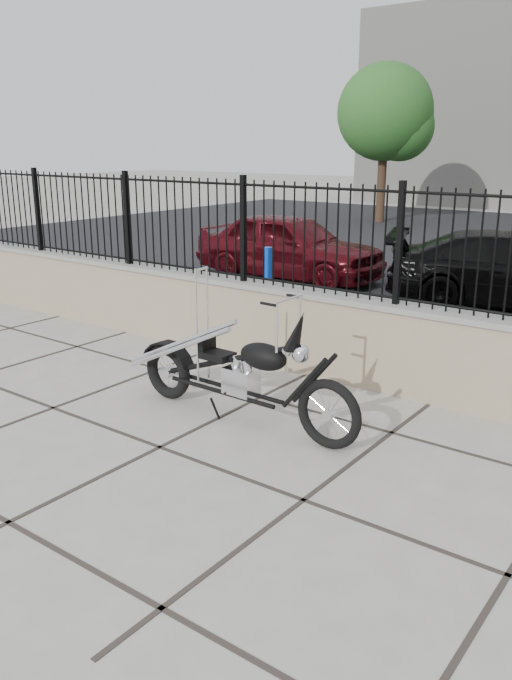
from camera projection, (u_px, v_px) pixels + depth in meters
The scene contains 7 objects.
ground_plane at pixel (160, 447), 5.81m from camera, with size 90.00×90.00×0.00m, color #99968E.
retaining_wall at pixel (313, 332), 7.59m from camera, with size 14.00×0.36×0.96m, color gray.
iron_fence at pixel (315, 238), 7.28m from camera, with size 14.00×0.08×1.20m, color black.
chopper_motorcycle at pixel (237, 347), 6.19m from camera, with size 2.44×0.43×1.46m, color black, non-canonical shape.
car_red at pixel (289, 246), 12.86m from camera, with size 1.52×3.79×1.29m, color #490A11.
bollard_a at pixel (268, 281), 10.20m from camera, with size 0.13×0.13×1.05m, color #0D31D1.
tree_left at pixel (385, 108), 21.43m from camera, with size 3.10×3.10×5.24m.
Camera 1 is at (3.85, -3.74, 2.56)m, focal length 35.00 mm.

